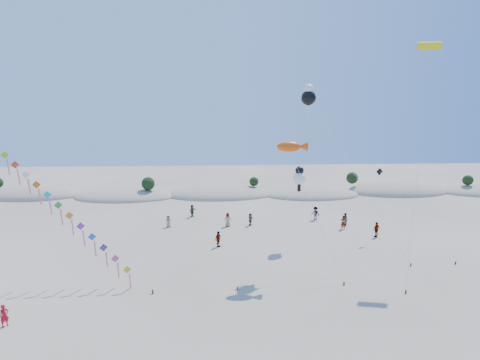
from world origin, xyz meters
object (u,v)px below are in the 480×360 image
fish_kite (292,147)px  parafoil_kite (429,51)px  flyer_foreground (4,316)px  kite_train (6,157)px

fish_kite → parafoil_kite: 16.96m
fish_kite → parafoil_kite: size_ratio=0.56×
fish_kite → flyer_foreground: bearing=-156.3°
fish_kite → flyer_foreground: 26.43m
flyer_foreground → fish_kite: bearing=-22.5°
fish_kite → parafoil_kite: bearing=13.1°
parafoil_kite → kite_train: bearing=-176.0°
kite_train → fish_kite: (26.01, -0.43, 0.79)m
kite_train → flyer_foreground: bearing=-68.8°
kite_train → parafoil_kite: bearing=4.0°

